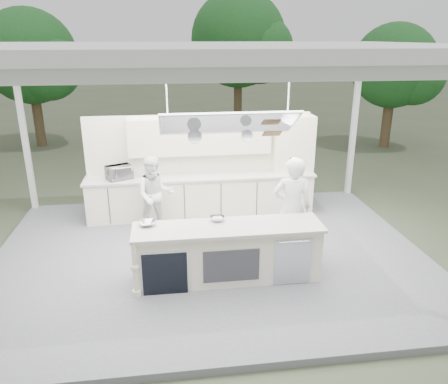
{
  "coord_description": "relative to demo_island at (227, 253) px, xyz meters",
  "views": [
    {
      "loc": [
        -0.74,
        -7.3,
        3.97
      ],
      "look_at": [
        0.31,
        0.4,
        1.19
      ],
      "focal_mm": 35.0,
      "sensor_mm": 36.0,
      "label": 1
    }
  ],
  "objects": [
    {
      "name": "ground",
      "position": [
        -0.18,
        0.91,
        -0.6
      ],
      "size": [
        90.0,
        90.0,
        0.0
      ],
      "primitive_type": "plane",
      "color": "#444D35",
      "rests_on": "ground"
    },
    {
      "name": "stage_deck",
      "position": [
        -0.18,
        0.91,
        -0.54
      ],
      "size": [
        8.0,
        6.0,
        0.12
      ],
      "primitive_type": "cube",
      "color": "slate",
      "rests_on": "ground"
    },
    {
      "name": "tent",
      "position": [
        -0.18,
        0.9,
        3.11
      ],
      "size": [
        8.2,
        6.2,
        3.86
      ],
      "color": "white",
      "rests_on": "ground"
    },
    {
      "name": "demo_island",
      "position": [
        0.0,
        0.0,
        0.0
      ],
      "size": [
        3.1,
        0.79,
        0.95
      ],
      "color": "white",
      "rests_on": "stage_deck"
    },
    {
      "name": "back_counter",
      "position": [
        -0.18,
        2.81,
        0.0
      ],
      "size": [
        5.08,
        0.72,
        0.95
      ],
      "color": "white",
      "rests_on": "stage_deck"
    },
    {
      "name": "back_wall_unit",
      "position": [
        0.27,
        3.03,
        0.98
      ],
      "size": [
        5.05,
        0.48,
        2.25
      ],
      "color": "white",
      "rests_on": "stage_deck"
    },
    {
      "name": "tree_cluster",
      "position": [
        -0.34,
        10.68,
        2.69
      ],
      "size": [
        19.55,
        9.4,
        5.85
      ],
      "color": "#4B3B25",
      "rests_on": "ground"
    },
    {
      "name": "head_chef",
      "position": [
        1.26,
        0.64,
        0.47
      ],
      "size": [
        0.75,
        0.55,
        1.9
      ],
      "primitive_type": "imported",
      "rotation": [
        0.0,
        0.0,
        2.99
      ],
      "color": "white",
      "rests_on": "stage_deck"
    },
    {
      "name": "sous_chef",
      "position": [
        -1.19,
        2.03,
        0.33
      ],
      "size": [
        0.83,
        0.68,
        1.62
      ],
      "primitive_type": "imported",
      "rotation": [
        0.0,
        0.0,
        0.08
      ],
      "color": "white",
      "rests_on": "stage_deck"
    },
    {
      "name": "toaster_oven",
      "position": [
        -1.95,
        2.79,
        0.62
      ],
      "size": [
        0.63,
        0.54,
        0.29
      ],
      "primitive_type": "imported",
      "rotation": [
        0.0,
        0.0,
        0.43
      ],
      "color": "#B3B6BB",
      "rests_on": "back_counter"
    },
    {
      "name": "bowl_large",
      "position": [
        -1.28,
        0.22,
        0.51
      ],
      "size": [
        0.31,
        0.31,
        0.07
      ],
      "primitive_type": "imported",
      "rotation": [
        0.0,
        0.0,
        0.17
      ],
      "color": "#B9BCC1",
      "rests_on": "demo_island"
    },
    {
      "name": "bowl_small",
      "position": [
        -0.13,
        0.26,
        0.51
      ],
      "size": [
        0.31,
        0.31,
        0.08
      ],
      "primitive_type": "imported",
      "rotation": [
        0.0,
        0.0,
        0.34
      ],
      "color": "#B5B8BC",
      "rests_on": "demo_island"
    }
  ]
}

